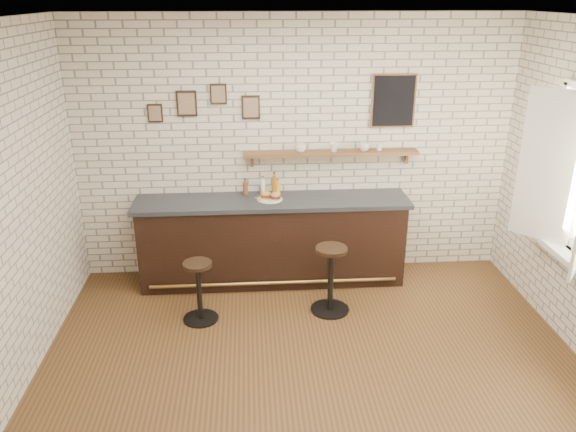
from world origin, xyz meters
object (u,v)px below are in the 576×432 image
object	(u,v)px
bar_stool_right	(331,277)
bar_counter	(272,240)
shelf_cup_a	(301,148)
bitters_bottle_amber	(274,185)
bar_stool_left	(199,289)
ciabatta_sandwich	(271,196)
shelf_cup_c	(364,147)
shelf_cup_b	(334,147)
condiment_bottle_yellow	(278,188)
sandwich_plate	(270,199)
bitters_bottle_brown	(245,188)
shelf_cup_d	(379,147)
bitters_bottle_white	(263,187)

from	to	relation	value
bar_stool_right	bar_counter	bearing A→B (deg)	127.73
shelf_cup_a	bar_counter	bearing A→B (deg)	-166.60
bitters_bottle_amber	bar_stool_left	world-z (taller)	bitters_bottle_amber
ciabatta_sandwich	shelf_cup_c	xyz separation A→B (m)	(1.08, 0.21, 0.49)
shelf_cup_a	shelf_cup_b	distance (m)	0.38
bar_counter	bar_stool_left	xyz separation A→B (m)	(-0.79, -0.83, -0.15)
bar_counter	condiment_bottle_yellow	bearing A→B (deg)	68.12
bar_stool_left	sandwich_plate	bearing A→B (deg)	47.12
bar_stool_right	sandwich_plate	bearing A→B (deg)	129.01
bitters_bottle_brown	shelf_cup_a	bearing A→B (deg)	0.67
sandwich_plate	shelf_cup_c	size ratio (longest dim) A/B	2.26
bitters_bottle_brown	shelf_cup_b	size ratio (longest dim) A/B	1.79
shelf_cup_a	shelf_cup_d	distance (m)	0.90
bitters_bottle_white	bar_stool_left	distance (m)	1.45
bar_counter	ciabatta_sandwich	world-z (taller)	ciabatta_sandwich
bitters_bottle_amber	bar_stool_right	xyz separation A→B (m)	(0.54, -0.94, -0.72)
sandwich_plate	bitters_bottle_amber	bearing A→B (deg)	72.85
ciabatta_sandwich	bitters_bottle_white	size ratio (longest dim) A/B	1.13
bitters_bottle_brown	bar_stool_right	world-z (taller)	bitters_bottle_brown
bar_counter	shelf_cup_a	distance (m)	1.11
condiment_bottle_yellow	bar_stool_left	world-z (taller)	condiment_bottle_yellow
ciabatta_sandwich	bitters_bottle_brown	xyz separation A→B (m)	(-0.28, 0.20, 0.03)
bar_stool_right	bitters_bottle_white	bearing A→B (deg)	125.58
bar_counter	sandwich_plate	distance (m)	0.51
sandwich_plate	condiment_bottle_yellow	xyz separation A→B (m)	(0.10, 0.20, 0.07)
condiment_bottle_yellow	shelf_cup_b	world-z (taller)	shelf_cup_b
bar_stool_left	shelf_cup_a	world-z (taller)	shelf_cup_a
bitters_bottle_amber	shelf_cup_a	xyz separation A→B (m)	(0.30, 0.01, 0.43)
bar_stool_right	shelf_cup_a	bearing A→B (deg)	104.20
bitters_bottle_brown	sandwich_plate	bearing A→B (deg)	-35.83
sandwich_plate	ciabatta_sandwich	distance (m)	0.05
shelf_cup_a	shelf_cup_d	bearing A→B (deg)	-17.28
sandwich_plate	bitters_bottle_white	bearing A→B (deg)	109.81
shelf_cup_a	shelf_cup_d	xyz separation A→B (m)	(0.90, 0.00, -0.01)
bar_counter	shelf_cup_d	xyz separation A→B (m)	(1.24, 0.20, 1.04)
ciabatta_sandwich	bar_stool_left	size ratio (longest dim) A/B	0.37
bitters_bottle_amber	shelf_cup_d	distance (m)	1.28
bar_stool_left	shelf_cup_b	world-z (taller)	shelf_cup_b
bar_stool_left	shelf_cup_c	world-z (taller)	shelf_cup_c
sandwich_plate	bitters_bottle_amber	xyz separation A→B (m)	(0.06, 0.20, 0.10)
bar_counter	sandwich_plate	size ratio (longest dim) A/B	11.07
condiment_bottle_yellow	shelf_cup_d	distance (m)	1.25
sandwich_plate	shelf_cup_a	distance (m)	0.68
shelf_cup_a	shelf_cup_c	distance (m)	0.73
bitters_bottle_white	bar_stool_right	bearing A→B (deg)	-54.42
shelf_cup_a	bar_stool_right	bearing A→B (deg)	-93.08
bitters_bottle_brown	condiment_bottle_yellow	distance (m)	0.38
bar_stool_left	bar_stool_right	xyz separation A→B (m)	(1.37, 0.09, 0.04)
bitters_bottle_white	shelf_cup_d	xyz separation A→B (m)	(1.34, 0.01, 0.45)
bitters_bottle_amber	condiment_bottle_yellow	size ratio (longest dim) A/B	1.47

